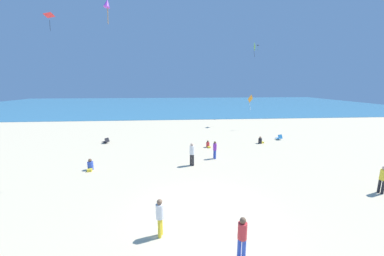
# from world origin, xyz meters

# --- Properties ---
(ground_plane) EXTENTS (120.00, 120.00, 0.00)m
(ground_plane) POSITION_xyz_m (0.00, 10.00, 0.00)
(ground_plane) COLOR beige
(ocean_water) EXTENTS (120.00, 60.00, 0.05)m
(ocean_water) POSITION_xyz_m (0.00, 57.90, 0.03)
(ocean_water) COLOR teal
(ocean_water) RESTS_ON ground_plane
(beach_chair_near_camera) EXTENTS (0.81, 0.77, 0.56)m
(beach_chair_near_camera) POSITION_xyz_m (-8.30, 13.49, 0.23)
(beach_chair_near_camera) COLOR black
(beach_chair_near_camera) RESTS_ON ground_plane
(beach_chair_far_left) EXTENTS (0.72, 0.75, 0.59)m
(beach_chair_far_left) POSITION_xyz_m (10.17, 13.34, 0.26)
(beach_chair_far_left) COLOR #2370B2
(beach_chair_far_left) RESTS_ON ground_plane
(person_0) EXTENTS (0.39, 0.39, 1.60)m
(person_0) POSITION_xyz_m (-1.94, -1.35, 0.92)
(person_0) COLOR yellow
(person_0) RESTS_ON ground_plane
(person_1) EXTENTS (0.45, 0.45, 1.59)m
(person_1) POSITION_xyz_m (0.94, -2.78, 0.92)
(person_1) COLOR blue
(person_1) RESTS_ON ground_plane
(person_3) EXTENTS (0.48, 0.48, 1.73)m
(person_3) POSITION_xyz_m (-0.01, 6.40, 1.00)
(person_3) COLOR black
(person_3) RESTS_ON ground_plane
(person_4) EXTENTS (0.41, 0.41, 1.59)m
(person_4) POSITION_xyz_m (10.13, 1.20, 0.92)
(person_4) COLOR black
(person_4) RESTS_ON ground_plane
(person_5) EXTENTS (0.65, 0.47, 0.74)m
(person_5) POSITION_xyz_m (7.53, 12.06, 0.27)
(person_5) COLOR black
(person_5) RESTS_ON ground_plane
(person_6) EXTENTS (0.43, 0.68, 0.82)m
(person_6) POSITION_xyz_m (-7.27, 6.11, 0.30)
(person_6) COLOR blue
(person_6) RESTS_ON ground_plane
(person_7) EXTENTS (0.39, 0.39, 1.46)m
(person_7) POSITION_xyz_m (1.97, 7.77, 0.84)
(person_7) COLOR blue
(person_7) RESTS_ON ground_plane
(person_8) EXTENTS (0.44, 0.60, 0.67)m
(person_8) POSITION_xyz_m (1.94, 11.08, 0.25)
(person_8) COLOR red
(person_8) RESTS_ON ground_plane
(kite_orange) EXTENTS (0.89, 0.71, 2.02)m
(kite_orange) POSITION_xyz_m (8.80, 19.24, 4.04)
(kite_orange) COLOR orange
(kite_purple) EXTENTS (0.55, 0.57, 1.37)m
(kite_purple) POSITION_xyz_m (-5.02, 4.88, 10.53)
(kite_purple) COLOR purple
(kite_lime) EXTENTS (0.28, 1.09, 1.96)m
(kite_lime) POSITION_xyz_m (10.36, 23.00, 11.17)
(kite_lime) COLOR #99DB33
(kite_red) EXTENTS (1.03, 1.06, 1.81)m
(kite_red) POSITION_xyz_m (-13.35, 15.17, 12.67)
(kite_red) COLOR red
(kite_black) EXTENTS (0.46, 0.43, 0.96)m
(kite_black) POSITION_xyz_m (13.49, 30.09, 12.59)
(kite_black) COLOR black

